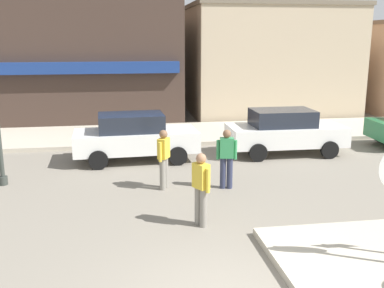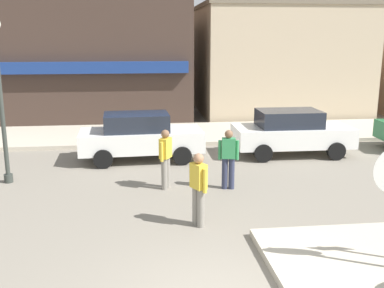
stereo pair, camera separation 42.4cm
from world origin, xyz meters
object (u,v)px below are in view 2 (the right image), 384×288
Objects in this scene: parked_car_second at (291,132)px; pedestrian_crossing_far at (228,157)px; pedestrian_kerb_side at (198,187)px; pedestrian_crossing_near at (166,157)px; parked_car_nearest at (140,136)px.

parked_car_second is 2.49× the size of pedestrian_crossing_far.
parked_car_second is at bearing 49.18° from pedestrian_crossing_far.
pedestrian_kerb_side reaches higher than parked_car_second.
pedestrian_kerb_side is at bearing -115.41° from pedestrian_crossing_far.
parked_car_nearest is at bearing 102.33° from pedestrian_crossing_near.
pedestrian_kerb_side is at bearing -77.82° from pedestrian_crossing_near.
pedestrian_kerb_side is at bearing -77.74° from parked_car_nearest.
pedestrian_crossing_far reaches higher than parked_car_second.
pedestrian_crossing_far is at bearing 64.59° from pedestrian_kerb_side.
parked_car_nearest is 2.53× the size of pedestrian_kerb_side.
parked_car_second is at bearing 0.66° from parked_car_nearest.
pedestrian_crossing_far is (2.32, -3.24, 0.06)m from parked_car_nearest.
parked_car_second is 2.49× the size of pedestrian_kerb_side.
pedestrian_crossing_far is (1.66, -0.22, 0.00)m from pedestrian_crossing_near.
parked_car_second is (5.17, 0.06, 0.00)m from parked_car_nearest.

